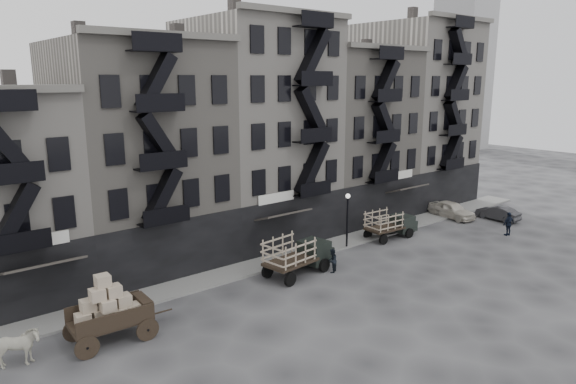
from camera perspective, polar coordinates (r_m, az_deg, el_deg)
ground at (r=35.96m, az=6.14°, el=-8.24°), size 140.00×140.00×0.00m
sidewalk at (r=38.49m, az=2.15°, el=-6.64°), size 55.00×2.50×0.15m
building_midwest at (r=36.54m, az=-16.18°, el=3.84°), size 10.00×11.35×16.20m
building_center at (r=41.32m, az=-3.36°, el=6.67°), size 10.00×11.35×18.20m
building_mideast at (r=47.94m, az=6.43°, el=6.23°), size 10.00×11.35×16.20m
building_east at (r=55.37m, az=13.82°, el=8.35°), size 10.00×11.35×19.20m
lamp_post at (r=38.89m, az=6.63°, el=-2.34°), size 0.36×0.36×4.28m
horse at (r=26.88m, az=-28.11°, el=-15.09°), size 2.37×1.58×1.84m
wagon at (r=26.98m, az=-19.48°, el=-11.73°), size 4.14×2.34×3.43m
stake_truck_west at (r=33.97m, az=1.17°, el=-6.69°), size 5.54×2.76×2.68m
stake_truck_east at (r=42.35m, az=11.33°, el=-3.29°), size 4.81×2.26×2.35m
car_east at (r=49.98m, az=17.72°, el=-1.88°), size 2.32×4.72×1.55m
car_far at (r=50.73m, az=22.29°, el=-2.17°), size 1.42×3.94×1.29m
pedestrian_west at (r=29.15m, az=-19.71°, el=-12.38°), size 0.69×0.61×1.60m
pedestrian_mid at (r=34.63m, az=4.93°, el=-7.61°), size 0.99×0.92×1.63m
policeman at (r=46.00m, az=23.31°, el=-3.27°), size 1.23×0.70×1.98m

